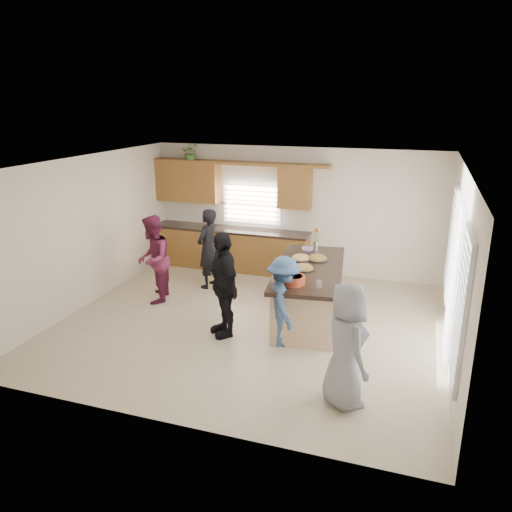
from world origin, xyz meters
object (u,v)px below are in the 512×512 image
(salad_bowl, at_px, (293,279))
(woman_right_front, at_px, (346,345))
(woman_left_back, at_px, (208,249))
(woman_left_front, at_px, (223,284))
(woman_left_mid, at_px, (153,259))
(woman_right_back, at_px, (283,302))
(island, at_px, (309,293))

(salad_bowl, height_order, woman_right_front, woman_right_front)
(woman_left_back, xyz_separation_m, woman_left_front, (1.13, -1.96, 0.05))
(salad_bowl, bearing_deg, woman_left_mid, 166.49)
(woman_left_back, relative_size, woman_right_back, 1.13)
(island, distance_m, salad_bowl, 1.08)
(woman_left_mid, bearing_deg, woman_left_back, 128.85)
(island, distance_m, woman_right_front, 2.71)
(salad_bowl, xyz_separation_m, woman_left_back, (-2.25, 1.75, -0.20))
(salad_bowl, bearing_deg, woman_left_back, 142.13)
(island, distance_m, woman_left_back, 2.49)
(island, distance_m, woman_right_back, 1.20)
(island, height_order, woman_right_back, woman_right_back)
(woman_right_back, distance_m, woman_right_front, 1.78)
(woman_left_back, relative_size, woman_right_front, 1.01)
(salad_bowl, distance_m, woman_right_back, 0.39)
(island, bearing_deg, woman_left_back, 152.66)
(salad_bowl, height_order, woman_left_front, woman_left_front)
(woman_left_mid, height_order, woman_right_front, woman_left_mid)
(woman_left_mid, height_order, woman_left_front, woman_left_front)
(salad_bowl, xyz_separation_m, woman_left_front, (-1.11, -0.21, -0.14))
(island, xyz_separation_m, woman_left_front, (-1.18, -1.12, 0.43))
(island, xyz_separation_m, woman_left_mid, (-3.00, -0.21, 0.40))
(woman_left_front, relative_size, woman_right_back, 1.21)
(island, xyz_separation_m, woman_right_front, (1.02, -2.49, 0.37))
(salad_bowl, distance_m, woman_left_back, 2.85)
(woman_left_front, height_order, woman_right_back, woman_left_front)
(woman_left_back, height_order, woman_left_mid, woman_left_mid)
(salad_bowl, bearing_deg, island, 85.58)
(salad_bowl, bearing_deg, woman_right_front, -55.18)
(woman_left_front, bearing_deg, woman_left_back, 168.71)
(island, relative_size, woman_right_back, 1.93)
(island, xyz_separation_m, woman_left_back, (-2.32, 0.84, 0.38))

